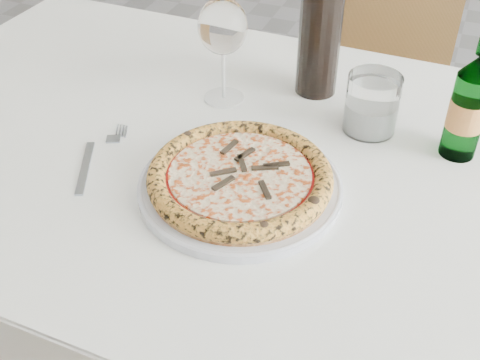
{
  "coord_description": "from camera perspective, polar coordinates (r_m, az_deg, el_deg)",
  "views": [
    {
      "loc": [
        0.14,
        -0.76,
        1.33
      ],
      "look_at": [
        -0.12,
        -0.11,
        0.78
      ],
      "focal_mm": 45.0,
      "sensor_mm": 36.0,
      "label": 1
    }
  ],
  "objects": [
    {
      "name": "beer_bottle",
      "position": [
        0.99,
        20.85,
        6.53
      ],
      "size": [
        0.06,
        0.06,
        0.22
      ],
      "color": "#2F7D3C",
      "rests_on": "dining_table"
    },
    {
      "name": "tumbler",
      "position": [
        1.04,
        12.35,
        6.76
      ],
      "size": [
        0.09,
        0.09,
        0.1
      ],
      "color": "white",
      "rests_on": "dining_table"
    },
    {
      "name": "dining_table",
      "position": [
        1.03,
        2.04,
        -1.44
      ],
      "size": [
        1.49,
        0.9,
        0.76
      ],
      "color": "brown",
      "rests_on": "floor"
    },
    {
      "name": "plate",
      "position": [
        0.9,
        -0.0,
        -0.56
      ],
      "size": [
        0.31,
        0.31,
        0.02
      ],
      "color": "silver",
      "rests_on": "dining_table"
    },
    {
      "name": "wine_glass",
      "position": [
        1.06,
        -1.66,
        14.15
      ],
      "size": [
        0.09,
        0.09,
        0.19
      ],
      "color": "silver",
      "rests_on": "dining_table"
    },
    {
      "name": "wine_bottle",
      "position": [
        1.1,
        7.67,
        14.46
      ],
      "size": [
        0.08,
        0.08,
        0.31
      ],
      "color": "black",
      "rests_on": "dining_table"
    },
    {
      "name": "chair_far",
      "position": [
        1.78,
        12.66,
        10.87
      ],
      "size": [
        0.46,
        0.46,
        0.93
      ],
      "color": "brown",
      "rests_on": "floor"
    },
    {
      "name": "pizza",
      "position": [
        0.89,
        -0.0,
        0.31
      ],
      "size": [
        0.28,
        0.28,
        0.03
      ],
      "color": "#BF854C",
      "rests_on": "plate"
    },
    {
      "name": "fork",
      "position": [
        0.99,
        -13.62,
        2.04
      ],
      "size": [
        0.07,
        0.19,
        0.0
      ],
      "color": "#9199AB",
      "rests_on": "dining_table"
    }
  ]
}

